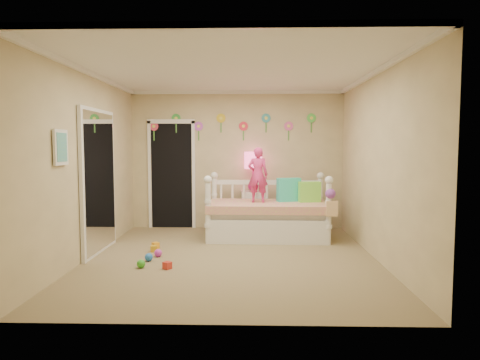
{
  "coord_description": "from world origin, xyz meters",
  "views": [
    {
      "loc": [
        0.27,
        -5.88,
        1.56
      ],
      "look_at": [
        0.1,
        0.6,
        1.05
      ],
      "focal_mm": 32.06,
      "sensor_mm": 36.0,
      "label": 1
    }
  ],
  "objects_px": {
    "daybed": "(267,206)",
    "table_lamp": "(253,165)",
    "nightstand": "(253,210)",
    "child": "(258,175)"
  },
  "relations": [
    {
      "from": "child",
      "to": "nightstand",
      "type": "distance_m",
      "value": 1.03
    },
    {
      "from": "child",
      "to": "nightstand",
      "type": "relative_size",
      "value": 1.29
    },
    {
      "from": "nightstand",
      "to": "table_lamp",
      "type": "height_order",
      "value": "table_lamp"
    },
    {
      "from": "daybed",
      "to": "table_lamp",
      "type": "relative_size",
      "value": 2.77
    },
    {
      "from": "table_lamp",
      "to": "nightstand",
      "type": "bearing_deg",
      "value": 0.0
    },
    {
      "from": "table_lamp",
      "to": "daybed",
      "type": "bearing_deg",
      "value": -71.58
    },
    {
      "from": "daybed",
      "to": "nightstand",
      "type": "xyz_separation_m",
      "value": [
        -0.24,
        0.72,
        -0.19
      ]
    },
    {
      "from": "daybed",
      "to": "nightstand",
      "type": "relative_size",
      "value": 2.8
    },
    {
      "from": "daybed",
      "to": "table_lamp",
      "type": "bearing_deg",
      "value": 109.6
    },
    {
      "from": "daybed",
      "to": "nightstand",
      "type": "bearing_deg",
      "value": 109.6
    }
  ]
}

